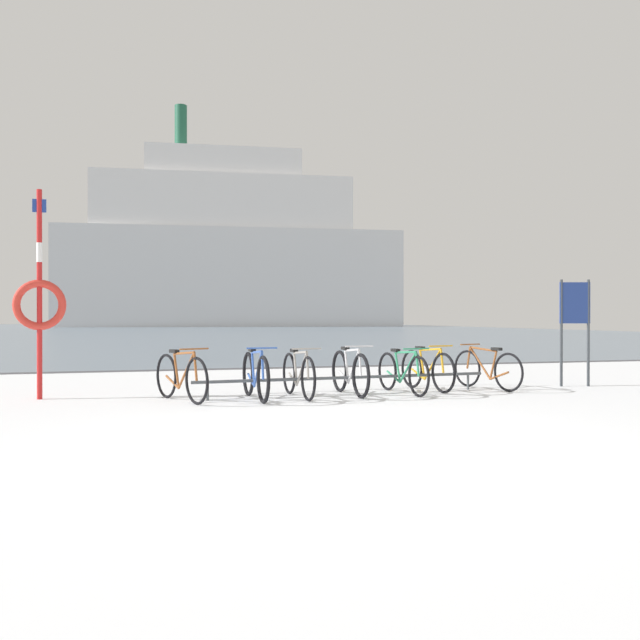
{
  "coord_description": "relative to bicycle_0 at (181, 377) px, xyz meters",
  "views": [
    {
      "loc": [
        -2.03,
        -6.54,
        1.27
      ],
      "look_at": [
        1.58,
        6.27,
        1.21
      ],
      "focal_mm": 38.39,
      "sensor_mm": 36.0,
      "label": 1
    }
  ],
  "objects": [
    {
      "name": "ground",
      "position": [
        1.26,
        50.03,
        -0.41
      ],
      "size": [
        80.0,
        132.0,
        0.08
      ],
      "color": "white"
    },
    {
      "name": "bike_rack",
      "position": [
        2.66,
        0.13,
        -0.1
      ],
      "size": [
        5.03,
        0.4,
        0.31
      ],
      "color": "#4C5156",
      "rests_on": "ground"
    },
    {
      "name": "bicycle_0",
      "position": [
        0.0,
        0.0,
        0.0
      ],
      "size": [
        0.71,
        1.61,
        0.81
      ],
      "color": "black",
      "rests_on": "ground"
    },
    {
      "name": "bicycle_1",
      "position": [
        1.11,
        -0.09,
        0.0
      ],
      "size": [
        0.46,
        1.74,
        0.82
      ],
      "color": "black",
      "rests_on": "ground"
    },
    {
      "name": "bicycle_2",
      "position": [
        1.81,
        -0.01,
        -0.01
      ],
      "size": [
        0.46,
        1.71,
        0.8
      ],
      "color": "black",
      "rests_on": "ground"
    },
    {
      "name": "bicycle_3",
      "position": [
        2.69,
        0.08,
        0.0
      ],
      "size": [
        0.46,
        1.69,
        0.82
      ],
      "color": "black",
      "rests_on": "ground"
    },
    {
      "name": "bicycle_4",
      "position": [
        3.6,
        0.06,
        -0.02
      ],
      "size": [
        0.46,
        1.74,
        0.77
      ],
      "color": "black",
      "rests_on": "ground"
    },
    {
      "name": "bicycle_5",
      "position": [
        4.19,
        0.37,
        -0.01
      ],
      "size": [
        0.46,
        1.65,
        0.79
      ],
      "color": "black",
      "rests_on": "ground"
    },
    {
      "name": "bicycle_6",
      "position": [
        5.29,
        0.3,
        -0.01
      ],
      "size": [
        0.57,
        1.61,
        0.78
      ],
      "color": "black",
      "rests_on": "ground"
    },
    {
      "name": "info_sign",
      "position": [
        7.08,
        0.31,
        0.95
      ],
      "size": [
        0.54,
        0.18,
        1.95
      ],
      "color": "#33383D",
      "rests_on": "ground"
    },
    {
      "name": "rescue_post",
      "position": [
        -2.07,
        0.86,
        1.15
      ],
      "size": [
        0.78,
        0.12,
        3.23
      ],
      "color": "red",
      "rests_on": "ground"
    },
    {
      "name": "ferry_ship",
      "position": [
        12.15,
        79.05,
        9.23
      ],
      "size": [
        44.68,
        13.1,
        28.63
      ],
      "color": "silver",
      "rests_on": "ground"
    }
  ]
}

